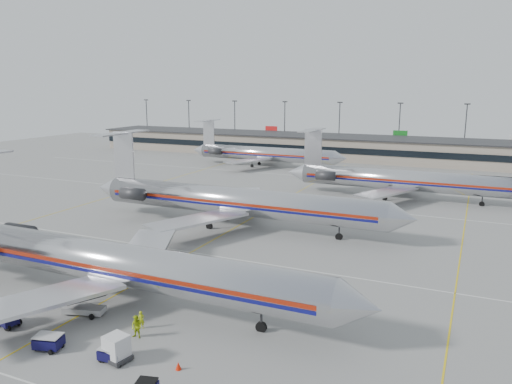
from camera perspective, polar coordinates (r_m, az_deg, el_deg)
The scene contains 17 objects.
ground at distance 53.92m, azimuth -13.08°, elevation -9.88°, with size 260.00×260.00×0.00m, color gray.
apron_markings at distance 61.62m, azimuth -7.44°, elevation -6.86°, with size 160.00×0.15×0.02m, color silver.
terminal at distance 141.89m, azimuth 11.48°, elevation 4.98°, with size 162.00×17.00×6.25m.
light_mast_row at distance 155.04m, azimuth 12.74°, elevation 7.51°, with size 163.60×0.40×15.28m.
jet_foreground at distance 49.13m, azimuth -16.65°, elevation -7.61°, with size 49.23×28.99×12.89m.
jet_second_row at distance 71.54m, azimuth -2.90°, elevation -0.97°, with size 49.90×29.38×13.06m.
jet_third_row at distance 92.76m, azimuth 16.08°, elevation 1.37°, with size 44.06×27.10×12.05m.
jet_back_row at distance 125.83m, azimuth 0.75°, elevation 4.42°, with size 41.75×25.68×11.42m.
tug_left at distance 48.28m, azimuth -26.81°, elevation -12.62°, with size 2.21×1.77×1.61m.
tug_center at distance 48.13m, azimuth -26.92°, elevation -12.47°, with size 2.68×1.72×2.02m.
cart_inner at distance 39.87m, azimuth -16.09°, elevation -17.34°, with size 1.93×1.38×1.06m.
cart_outer at distance 42.95m, azimuth -22.62°, elevation -15.52°, with size 2.31×1.86×1.15m.
uld_container at distance 39.57m, azimuth -15.65°, elevation -16.82°, with size 2.17×1.92×2.00m.
belt_loader at distance 47.67m, azimuth -18.98°, elevation -12.42°, with size 4.46×2.25×2.28m.
ramp_worker_near at distance 43.85m, azimuth -12.99°, elevation -14.06°, with size 0.55×0.36×1.51m, color #B0C512.
ramp_worker_far at distance 42.37m, azimuth -13.49°, elevation -14.76°, with size 0.92×0.72×1.90m, color #A6C212.
cone_right at distance 37.98m, azimuth -8.87°, elevation -19.03°, with size 0.44×0.44×0.59m, color red.
Camera 1 is at (30.93, -39.51, 19.75)m, focal length 35.00 mm.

